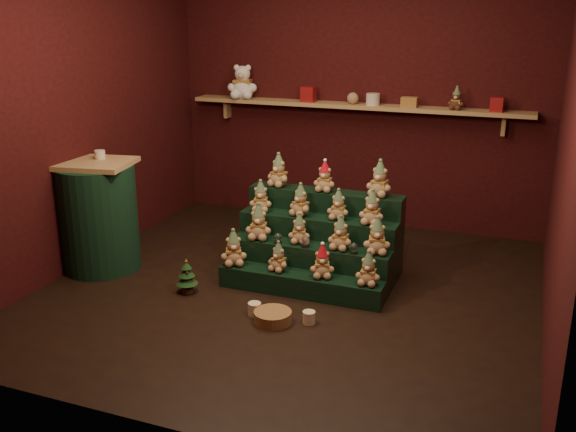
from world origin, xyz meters
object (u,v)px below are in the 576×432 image
at_px(mini_christmas_tree, 187,276).
at_px(snow_globe_b, 306,242).
at_px(snow_globe_a, 278,238).
at_px(snow_globe_c, 354,248).
at_px(wicker_basket, 273,317).
at_px(white_bear, 243,77).
at_px(mug_right, 309,317).
at_px(mug_left, 255,309).
at_px(brown_bear, 457,98).
at_px(riser_tier_front, 300,284).
at_px(side_table, 98,216).

bearing_deg(mini_christmas_tree, snow_globe_b, 28.05).
height_order(snow_globe_a, snow_globe_c, same).
bearing_deg(mini_christmas_tree, wicker_basket, -15.51).
distance_m(snow_globe_b, white_bear, 2.47).
distance_m(snow_globe_a, mug_right, 0.88).
distance_m(mug_left, mug_right, 0.44).
bearing_deg(snow_globe_c, white_bear, 135.70).
bearing_deg(snow_globe_b, mini_christmas_tree, -151.95).
height_order(wicker_basket, brown_bear, brown_bear).
bearing_deg(mini_christmas_tree, snow_globe_a, 36.63).
relative_size(snow_globe_c, mug_right, 0.94).
bearing_deg(snow_globe_c, snow_globe_a, 180.00).
bearing_deg(wicker_basket, riser_tier_front, 87.63).
height_order(riser_tier_front, mug_right, riser_tier_front).
relative_size(riser_tier_front, side_table, 1.40).
distance_m(side_table, brown_bear, 3.58).
bearing_deg(riser_tier_front, mug_left, -112.23).
relative_size(riser_tier_front, snow_globe_a, 15.42).
bearing_deg(mini_christmas_tree, riser_tier_front, 19.04).
height_order(snow_globe_a, side_table, side_table).
xyz_separation_m(side_table, mini_christmas_tree, (1.01, -0.21, -0.34)).
relative_size(mini_christmas_tree, brown_bear, 1.39).
height_order(snow_globe_a, mug_left, snow_globe_a).
bearing_deg(brown_bear, wicker_basket, -103.75).
bearing_deg(side_table, white_bear, 64.62).
distance_m(wicker_basket, brown_bear, 2.96).
bearing_deg(snow_globe_a, snow_globe_c, 0.00).
relative_size(snow_globe_b, brown_bear, 0.43).
bearing_deg(mug_left, snow_globe_b, 74.03).
height_order(snow_globe_c, mug_right, snow_globe_c).
bearing_deg(snow_globe_b, white_bear, 128.06).
relative_size(side_table, mug_left, 9.71).
bearing_deg(snow_globe_b, side_table, -172.34).
xyz_separation_m(mug_left, brown_bear, (1.13, 2.37, 1.38)).
height_order(riser_tier_front, mug_left, riser_tier_front).
height_order(riser_tier_front, white_bear, white_bear).
relative_size(wicker_basket, white_bear, 0.63).
relative_size(snow_globe_b, white_bear, 0.21).
bearing_deg(snow_globe_a, mini_christmas_tree, -143.37).
bearing_deg(snow_globe_c, wicker_basket, -120.92).
height_order(snow_globe_b, mug_left, snow_globe_b).
xyz_separation_m(snow_globe_b, mug_right, (0.25, -0.62, -0.36)).
xyz_separation_m(mini_christmas_tree, brown_bear, (1.82, 2.19, 1.28)).
height_order(side_table, mug_left, side_table).
bearing_deg(snow_globe_a, mug_left, -84.43).
bearing_deg(snow_globe_a, snow_globe_b, -0.00).
relative_size(side_table, white_bear, 2.17).
height_order(snow_globe_a, mug_right, snow_globe_a).
bearing_deg(brown_bear, snow_globe_c, -99.41).
distance_m(mini_christmas_tree, mug_right, 1.15).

